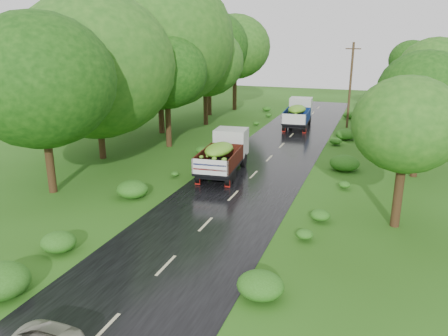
% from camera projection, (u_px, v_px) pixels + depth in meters
% --- Properties ---
extents(ground, '(120.00, 120.00, 0.00)m').
position_uv_depth(ground, '(166.00, 266.00, 16.60)').
color(ground, '#20450E').
rests_on(ground, ground).
extents(road, '(6.50, 80.00, 0.02)m').
position_uv_depth(road, '(213.00, 216.00, 21.09)').
color(road, black).
rests_on(road, ground).
extents(road_lines, '(0.12, 69.60, 0.00)m').
position_uv_depth(road_lines, '(221.00, 209.00, 21.99)').
color(road_lines, '#BFB78C').
rests_on(road_lines, road).
extents(truck_near, '(2.61, 6.09, 2.49)m').
position_uv_depth(truck_near, '(224.00, 152.00, 27.34)').
color(truck_near, black).
rests_on(truck_near, ground).
extents(truck_far, '(2.52, 6.19, 2.55)m').
position_uv_depth(truck_far, '(298.00, 112.00, 41.14)').
color(truck_far, black).
rests_on(truck_far, ground).
extents(utility_pole, '(1.37, 0.23, 7.81)m').
position_uv_depth(utility_pole, '(350.00, 85.00, 40.20)').
color(utility_pole, '#382616').
rests_on(utility_pole, ground).
extents(trees_left, '(7.19, 34.08, 10.24)m').
position_uv_depth(trees_left, '(167.00, 55.00, 36.48)').
color(trees_left, black).
rests_on(trees_left, ground).
extents(trees_right, '(6.19, 32.00, 7.33)m').
position_uv_depth(trees_right, '(420.00, 82.00, 31.67)').
color(trees_right, black).
rests_on(trees_right, ground).
extents(shrubs, '(11.90, 44.00, 0.70)m').
position_uv_depth(shrubs, '(262.00, 161.00, 29.09)').
color(shrubs, '#245614').
rests_on(shrubs, ground).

